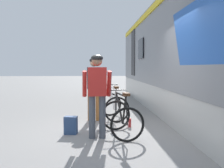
{
  "coord_description": "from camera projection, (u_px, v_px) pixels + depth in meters",
  "views": [
    {
      "loc": [
        -0.51,
        -5.62,
        1.5
      ],
      "look_at": [
        -0.07,
        1.34,
        1.05
      ],
      "focal_mm": 41.8,
      "sensor_mm": 36.0,
      "label": 1
    }
  ],
  "objects": [
    {
      "name": "bicycle_far_white",
      "position": [
        113.0,
        105.0,
        7.53
      ],
      "size": [
        0.84,
        1.15,
        0.99
      ],
      "color": "black",
      "rests_on": "ground"
    },
    {
      "name": "water_bottle_near_the_bikes",
      "position": [
        130.0,
        123.0,
        6.51
      ],
      "size": [
        0.07,
        0.07,
        0.23
      ],
      "primitive_type": "cylinder",
      "color": "red",
      "rests_on": "ground"
    },
    {
      "name": "cyclist_far_in_dark",
      "position": [
        94.0,
        83.0,
        7.28
      ],
      "size": [
        0.61,
        0.31,
        1.76
      ],
      "color": "#935B2D",
      "rests_on": "ground"
    },
    {
      "name": "ground_plane",
      "position": [
        119.0,
        135.0,
        5.73
      ],
      "size": [
        80.0,
        80.0,
        0.0
      ],
      "primitive_type": "plane",
      "color": "gray"
    },
    {
      "name": "backpack_on_platform",
      "position": [
        71.0,
        125.0,
        5.84
      ],
      "size": [
        0.31,
        0.22,
        0.4
      ],
      "primitive_type": "cube",
      "rotation": [
        0.0,
        0.0,
        -0.17
      ],
      "color": "navy",
      "rests_on": "ground"
    },
    {
      "name": "cyclist_near_in_red",
      "position": [
        97.0,
        88.0,
        5.46
      ],
      "size": [
        0.63,
        0.34,
        1.76
      ],
      "color": "#4C515B",
      "rests_on": "ground"
    },
    {
      "name": "bicycle_near_black",
      "position": [
        121.0,
        118.0,
        5.67
      ],
      "size": [
        0.86,
        1.17,
        0.99
      ],
      "color": "black",
      "rests_on": "ground"
    }
  ]
}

